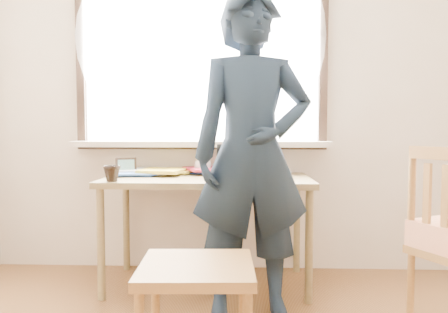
{
  "coord_description": "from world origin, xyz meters",
  "views": [
    {
      "loc": [
        0.1,
        -1.22,
        1.04
      ],
      "look_at": [
        0.01,
        0.95,
        0.9
      ],
      "focal_mm": 35.0,
      "sensor_mm": 36.0,
      "label": 1
    }
  ],
  "objects_px": {
    "desk": "(208,188)",
    "work_chair": "(197,281)",
    "mug_white": "(203,167)",
    "mug_dark": "(112,174)",
    "laptop": "(240,170)",
    "person": "(252,155)"
  },
  "relations": [
    {
      "from": "desk",
      "to": "work_chair",
      "type": "relative_size",
      "value": 2.76
    },
    {
      "from": "desk",
      "to": "mug_dark",
      "type": "bearing_deg",
      "value": -154.62
    },
    {
      "from": "desk",
      "to": "laptop",
      "type": "xyz_separation_m",
      "value": [
        0.21,
        -0.03,
        0.13
      ]
    },
    {
      "from": "desk",
      "to": "mug_dark",
      "type": "xyz_separation_m",
      "value": [
        -0.56,
        -0.26,
        0.12
      ]
    },
    {
      "from": "desk",
      "to": "work_chair",
      "type": "bearing_deg",
      "value": -87.93
    },
    {
      "from": "mug_dark",
      "to": "person",
      "type": "bearing_deg",
      "value": -13.71
    },
    {
      "from": "laptop",
      "to": "desk",
      "type": "bearing_deg",
      "value": 170.93
    },
    {
      "from": "laptop",
      "to": "work_chair",
      "type": "bearing_deg",
      "value": -99.4
    },
    {
      "from": "mug_white",
      "to": "work_chair",
      "type": "relative_size",
      "value": 0.25
    },
    {
      "from": "desk",
      "to": "mug_white",
      "type": "distance_m",
      "value": 0.25
    },
    {
      "from": "mug_dark",
      "to": "work_chair",
      "type": "bearing_deg",
      "value": -53.83
    },
    {
      "from": "desk",
      "to": "laptop",
      "type": "bearing_deg",
      "value": -9.07
    },
    {
      "from": "desk",
      "to": "work_chair",
      "type": "xyz_separation_m",
      "value": [
        0.04,
        -1.08,
        -0.24
      ]
    },
    {
      "from": "person",
      "to": "laptop",
      "type": "bearing_deg",
      "value": 90.93
    },
    {
      "from": "mug_white",
      "to": "mug_dark",
      "type": "xyz_separation_m",
      "value": [
        -0.51,
        -0.48,
        0.0
      ]
    },
    {
      "from": "desk",
      "to": "person",
      "type": "relative_size",
      "value": 0.75
    },
    {
      "from": "desk",
      "to": "work_chair",
      "type": "distance_m",
      "value": 1.11
    },
    {
      "from": "mug_dark",
      "to": "work_chair",
      "type": "height_order",
      "value": "mug_dark"
    },
    {
      "from": "laptop",
      "to": "mug_dark",
      "type": "xyz_separation_m",
      "value": [
        -0.77,
        -0.23,
        -0.0
      ]
    },
    {
      "from": "mug_dark",
      "to": "laptop",
      "type": "bearing_deg",
      "value": 16.68
    },
    {
      "from": "mug_white",
      "to": "person",
      "type": "relative_size",
      "value": 0.07
    },
    {
      "from": "mug_white",
      "to": "mug_dark",
      "type": "height_order",
      "value": "mug_dark"
    }
  ]
}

